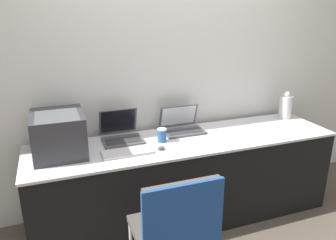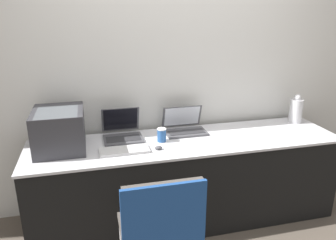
% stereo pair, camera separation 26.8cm
% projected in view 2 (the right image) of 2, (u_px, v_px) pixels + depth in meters
% --- Properties ---
extents(ground_plane, '(14.00, 14.00, 0.00)m').
position_uv_depth(ground_plane, '(197.00, 239.00, 2.70)').
color(ground_plane, brown).
extents(wall_back, '(8.00, 0.05, 2.60)m').
position_uv_depth(wall_back, '(175.00, 67.00, 2.94)').
color(wall_back, silver).
rests_on(wall_back, ground_plane).
extents(table, '(2.61, 0.66, 0.76)m').
position_uv_depth(table, '(186.00, 180.00, 2.87)').
color(table, black).
rests_on(table, ground_plane).
extents(printer, '(0.38, 0.44, 0.32)m').
position_uv_depth(printer, '(59.00, 128.00, 2.52)').
color(printer, '#333338').
rests_on(printer, table).
extents(laptop_left, '(0.32, 0.33, 0.24)m').
position_uv_depth(laptop_left, '(122.00, 132.00, 2.78)').
color(laptop_left, '#4C4C51').
rests_on(laptop_left, table).
extents(laptop_right, '(0.36, 0.28, 0.22)m').
position_uv_depth(laptop_right, '(185.00, 126.00, 2.92)').
color(laptop_right, '#4C4C51').
rests_on(laptop_right, table).
extents(external_keyboard, '(0.38, 0.16, 0.02)m').
position_uv_depth(external_keyboard, '(124.00, 150.00, 2.52)').
color(external_keyboard, silver).
rests_on(external_keyboard, table).
extents(coffee_cup, '(0.08, 0.08, 0.11)m').
position_uv_depth(coffee_cup, '(162.00, 135.00, 2.70)').
color(coffee_cup, '#285699').
rests_on(coffee_cup, table).
extents(mouse, '(0.06, 0.05, 0.03)m').
position_uv_depth(mouse, '(158.00, 148.00, 2.56)').
color(mouse, '#4C4C51').
rests_on(mouse, table).
extents(metal_pitcher, '(0.12, 0.12, 0.28)m').
position_uv_depth(metal_pitcher, '(296.00, 110.00, 3.14)').
color(metal_pitcher, silver).
rests_on(metal_pitcher, table).
extents(chair, '(0.48, 0.46, 0.91)m').
position_uv_depth(chair, '(160.00, 226.00, 1.94)').
color(chair, '#4C4742').
rests_on(chair, ground_plane).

